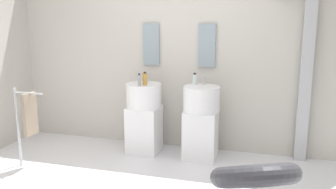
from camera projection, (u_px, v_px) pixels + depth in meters
name	position (u px, v px, depth m)	size (l,w,h in m)	color
rear_partition	(180.00, 52.00, 4.73)	(4.80, 0.10, 2.60)	beige
pedestal_sink_left	(144.00, 116.00, 4.63)	(0.46, 0.46, 1.02)	white
pedestal_sink_right	(201.00, 120.00, 4.42)	(0.46, 0.46, 1.02)	white
vanity_mirror_left	(151.00, 44.00, 4.74)	(0.22, 0.03, 0.56)	#8C9EA8
vanity_mirror_right	(207.00, 46.00, 4.54)	(0.22, 0.03, 0.56)	#8C9EA8
shower_column	(305.00, 75.00, 4.24)	(0.49, 0.24, 2.05)	#B7BABF
lounge_chair	(255.00, 181.00, 3.07)	(1.03, 1.04, 0.65)	#B7BABF
towel_rack	(28.00, 116.00, 4.10)	(0.37, 0.22, 0.95)	#B7BABF
soap_bottle_grey	(139.00, 80.00, 4.38)	(0.04, 0.04, 0.15)	#99999E
soap_bottle_clear	(195.00, 79.00, 4.43)	(0.05, 0.05, 0.15)	silver
soap_bottle_amber	(145.00, 79.00, 4.42)	(0.06, 0.06, 0.17)	#C68C38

